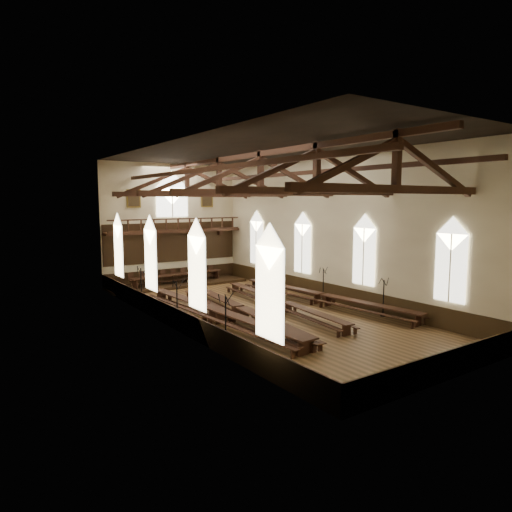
{
  "coord_description": "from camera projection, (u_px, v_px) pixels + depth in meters",
  "views": [
    {
      "loc": [
        -15.97,
        -22.74,
        6.9
      ],
      "look_at": [
        0.69,
        1.5,
        3.35
      ],
      "focal_mm": 32.0,
      "sensor_mm": 36.0,
      "label": 1
    }
  ],
  "objects": [
    {
      "name": "high_table",
      "position": [
        178.0,
        275.0,
        37.46
      ],
      "size": [
        8.12,
        1.53,
        0.76
      ],
      "color": "#3B2012",
      "rests_on": "dais"
    },
    {
      "name": "candelabrum_left_mid",
      "position": [
        177.0,
        312.0,
        25.33
      ],
      "size": [
        0.74,
        0.8,
        2.61
      ],
      "color": "black",
      "rests_on": "ground"
    },
    {
      "name": "refectory_row_d",
      "position": [
        322.0,
        297.0,
        30.42
      ],
      "size": [
        2.29,
        14.72,
        0.77
      ],
      "color": "#3B2012",
      "rests_on": "ground"
    },
    {
      "name": "candelabrum_left_near",
      "position": [
        226.0,
        334.0,
        21.01
      ],
      "size": [
        0.81,
        0.8,
        2.72
      ],
      "color": "black",
      "rests_on": "ground"
    },
    {
      "name": "candelabrum_right_far",
      "position": [
        267.0,
        275.0,
        37.11
      ],
      "size": [
        0.86,
        0.85,
        2.9
      ],
      "color": "black",
      "rests_on": "ground"
    },
    {
      "name": "portraits",
      "position": [
        172.0,
        199.0,
        38.12
      ],
      "size": [
        7.75,
        0.09,
        1.45
      ],
      "color": "brown",
      "rests_on": "room_walls"
    },
    {
      "name": "room_walls",
      "position": [
        261.0,
        208.0,
        27.64
      ],
      "size": [
        26.0,
        26.0,
        26.0
      ],
      "color": "beige",
      "rests_on": "ground"
    },
    {
      "name": "end_window",
      "position": [
        172.0,
        197.0,
        38.1
      ],
      "size": [
        2.8,
        0.12,
        3.8
      ],
      "color": "silver",
      "rests_on": "room_walls"
    },
    {
      "name": "side_windows",
      "position": [
        261.0,
        253.0,
        27.97
      ],
      "size": [
        11.85,
        19.8,
        4.5
      ],
      "color": "white",
      "rests_on": "room_walls"
    },
    {
      "name": "refectory_row_b",
      "position": [
        241.0,
        309.0,
        26.83
      ],
      "size": [
        2.28,
        14.68,
        0.77
      ],
      "color": "#3B2012",
      "rests_on": "ground"
    },
    {
      "name": "dais",
      "position": [
        178.0,
        284.0,
        37.55
      ],
      "size": [
        11.4,
        3.14,
        0.21
      ],
      "primitive_type": "cube",
      "color": "black",
      "rests_on": "ground"
    },
    {
      "name": "wainscot_band",
      "position": [
        260.0,
        303.0,
        28.34
      ],
      "size": [
        12.0,
        26.0,
        1.2
      ],
      "color": "black",
      "rests_on": "ground"
    },
    {
      "name": "candelabrum_right_near",
      "position": [
        383.0,
        305.0,
        27.4
      ],
      "size": [
        0.7,
        0.69,
        2.34
      ],
      "color": "black",
      "rests_on": "ground"
    },
    {
      "name": "minstrels_gallery",
      "position": [
        174.0,
        237.0,
        38.31
      ],
      "size": [
        11.8,
        1.24,
        3.7
      ],
      "color": "#3B2012",
      "rests_on": "room_walls"
    },
    {
      "name": "roof_trusses",
      "position": [
        261.0,
        179.0,
        27.43
      ],
      "size": [
        11.7,
        25.7,
        2.8
      ],
      "color": "#3B2012",
      "rests_on": "room_walls"
    },
    {
      "name": "high_chairs",
      "position": [
        174.0,
        274.0,
        38.12
      ],
      "size": [
        7.73,
        0.54,
        1.09
      ],
      "color": "#3B2012",
      "rests_on": "dais"
    },
    {
      "name": "refectory_row_c",
      "position": [
        280.0,
        302.0,
        29.14
      ],
      "size": [
        1.97,
        13.69,
        0.66
      ],
      "color": "#3B2012",
      "rests_on": "ground"
    },
    {
      "name": "ground",
      "position": [
        260.0,
        312.0,
        28.42
      ],
      "size": [
        26.0,
        26.0,
        0.0
      ],
      "primitive_type": "plane",
      "color": "brown",
      "rests_on": "ground"
    },
    {
      "name": "candelabrum_left_far",
      "position": [
        141.0,
        294.0,
        29.84
      ],
      "size": [
        0.78,
        0.83,
        2.72
      ],
      "color": "black",
      "rests_on": "ground"
    },
    {
      "name": "candelabrum_right_mid",
      "position": [
        323.0,
        291.0,
        31.71
      ],
      "size": [
        0.64,
        0.72,
        2.36
      ],
      "color": "black",
      "rests_on": "ground"
    },
    {
      "name": "refectory_row_a",
      "position": [
        217.0,
        313.0,
        25.95
      ],
      "size": [
        2.05,
        14.94,
        0.8
      ],
      "color": "#3B2012",
      "rests_on": "ground"
    }
  ]
}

